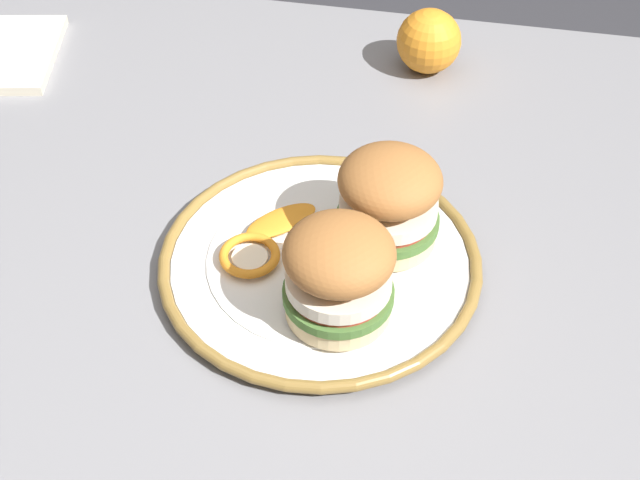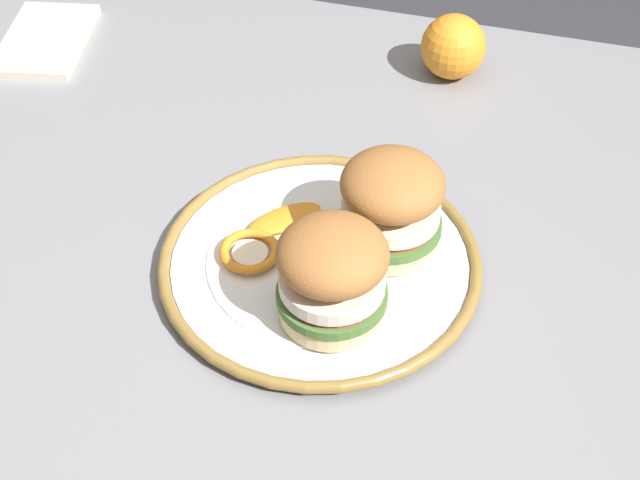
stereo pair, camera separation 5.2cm
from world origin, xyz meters
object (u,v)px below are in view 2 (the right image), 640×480
dining_table (279,330)px  sandwich_half_right (332,273)px  dinner_plate (320,262)px  sandwich_half_left (391,203)px  whole_orange (453,47)px

dining_table → sandwich_half_right: bearing=142.8°
dinner_plate → sandwich_half_right: size_ratio=2.42×
dining_table → sandwich_half_left: size_ratio=9.58×
dining_table → sandwich_half_left: sandwich_half_left is taller
dinner_plate → sandwich_half_right: 0.09m
dinner_plate → sandwich_half_left: size_ratio=2.57×
dining_table → dinner_plate: size_ratio=3.73×
sandwich_half_left → dinner_plate: bearing=33.3°
dining_table → sandwich_half_right: size_ratio=9.01×
sandwich_half_left → whole_orange: bearing=-90.9°
sandwich_half_right → sandwich_half_left: bearing=-106.1°
whole_orange → dining_table: bearing=74.2°
sandwich_half_left → whole_orange: sandwich_half_left is taller
dining_table → whole_orange: (-0.11, -0.38, 0.14)m
dining_table → whole_orange: bearing=-105.8°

